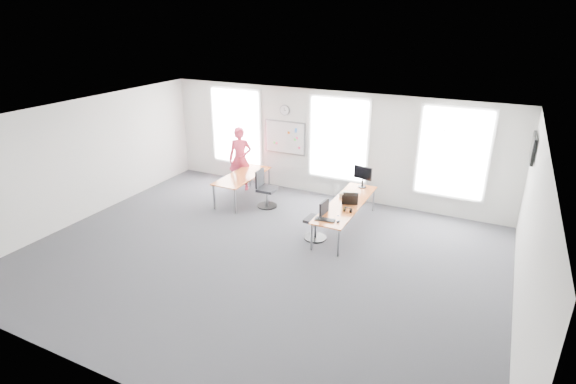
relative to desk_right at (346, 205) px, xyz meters
The scene contains 24 objects.
floor 2.51m from the desk_right, 120.22° to the right, with size 10.00×10.00×0.00m, color #2C2C31.
ceiling 3.39m from the desk_right, 120.22° to the right, with size 10.00×10.00×0.00m, color white.
wall_back 2.42m from the desk_right, 122.82° to the left, with size 10.00×10.00×0.00m, color white.
wall_front 6.28m from the desk_right, 101.34° to the right, with size 10.00×10.00×0.00m, color white.
wall_left 6.63m from the desk_right, 161.34° to the right, with size 10.00×10.00×0.00m, color white.
wall_right 4.41m from the desk_right, 29.11° to the right, with size 10.00×10.00×0.00m, color white.
window_left 4.74m from the desk_right, 156.15° to the left, with size 1.60×0.06×2.20m, color white.
window_mid 2.34m from the desk_right, 116.33° to the left, with size 1.60×0.06×2.20m, color white.
window_right 2.99m from the desk_right, 41.98° to the left, with size 1.60×0.06×2.20m, color white.
desk_right is the anchor object (origin of this frame).
desk_left 3.26m from the desk_right, behind, with size 0.79×1.97×0.72m.
chair_right 0.90m from the desk_right, 117.12° to the right, with size 0.53×0.53×0.99m.
chair_left 2.46m from the desk_right, behind, with size 0.55×0.55×1.03m.
person 3.89m from the desk_right, 162.23° to the left, with size 0.68×0.45×1.87m, color #CD344F.
whiteboard 3.31m from the desk_right, 144.03° to the left, with size 1.20×0.03×0.90m, color white.
wall_clock 3.61m from the desk_right, 144.03° to the left, with size 0.30×0.30×0.04m, color gray.
tv 4.18m from the desk_right, 13.55° to the left, with size 0.06×0.90×0.55m, color black.
keyboard 1.11m from the desk_right, 95.48° to the right, with size 0.46×0.16×0.02m, color black.
mouse 1.10m from the desk_right, 79.73° to the right, with size 0.07×0.11×0.04m, color black.
lens_cap 0.76m from the desk_right, 84.39° to the right, with size 0.06×0.06×0.01m, color black.
headphones 0.51m from the desk_right, 67.42° to the right, with size 0.20×0.11×0.12m.
laptop_sleeve 0.22m from the desk_right, 27.19° to the right, with size 0.37×0.30×0.29m.
paper_stack 0.41m from the desk_right, 106.19° to the left, with size 0.31×0.23×0.11m, color beige.
monitor 1.25m from the desk_right, 89.02° to the left, with size 0.51×0.21×0.58m.
Camera 1 is at (4.32, -7.38, 4.94)m, focal length 28.00 mm.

